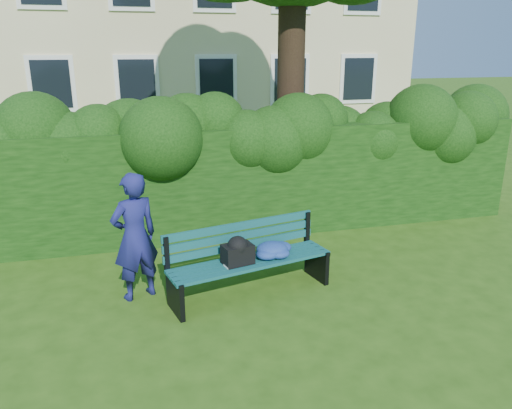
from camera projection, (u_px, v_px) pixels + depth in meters
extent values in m
plane|color=#2A4D11|center=(268.00, 286.00, 6.59)|extent=(80.00, 80.00, 0.00)
cube|color=white|center=(52.00, 84.00, 14.31)|extent=(1.30, 0.08, 1.60)
cube|color=black|center=(52.00, 84.00, 14.28)|extent=(1.05, 0.04, 1.35)
cube|color=white|center=(137.00, 83.00, 14.90)|extent=(1.30, 0.08, 1.60)
cube|color=black|center=(137.00, 83.00, 14.86)|extent=(1.05, 0.04, 1.35)
cube|color=white|center=(216.00, 81.00, 15.48)|extent=(1.30, 0.08, 1.60)
cube|color=black|center=(217.00, 81.00, 15.44)|extent=(1.05, 0.04, 1.35)
cube|color=white|center=(290.00, 80.00, 16.07)|extent=(1.30, 0.08, 1.60)
cube|color=black|center=(290.00, 80.00, 16.03)|extent=(1.05, 0.04, 1.35)
cube|color=white|center=(358.00, 79.00, 16.65)|extent=(1.30, 0.08, 1.60)
cube|color=black|center=(358.00, 79.00, 16.61)|extent=(1.05, 0.04, 1.35)
cube|color=black|center=(232.00, 179.00, 8.35)|extent=(10.00, 1.00, 1.80)
cylinder|color=black|center=(291.00, 61.00, 8.91)|extent=(0.49, 0.49, 5.55)
cube|color=#0D4245|center=(258.00, 267.00, 6.09)|extent=(2.07, 0.57, 0.04)
cube|color=#0D4245|center=(253.00, 264.00, 6.19)|extent=(2.07, 0.57, 0.04)
cube|color=#0D4245|center=(249.00, 260.00, 6.30)|extent=(2.07, 0.57, 0.04)
cube|color=#0D4245|center=(244.00, 257.00, 6.40)|extent=(2.07, 0.57, 0.04)
cube|color=#0D4245|center=(242.00, 245.00, 6.43)|extent=(2.06, 0.50, 0.10)
cube|color=#0D4245|center=(241.00, 236.00, 6.39)|extent=(2.06, 0.50, 0.10)
cube|color=#0D4245|center=(241.00, 226.00, 6.36)|extent=(2.06, 0.50, 0.10)
cube|color=black|center=(175.00, 296.00, 5.87)|extent=(0.17, 0.50, 0.44)
cube|color=black|center=(166.00, 255.00, 5.96)|extent=(0.07, 0.07, 0.45)
cube|color=black|center=(176.00, 281.00, 5.76)|extent=(0.15, 0.42, 0.05)
cube|color=black|center=(317.00, 263.00, 6.76)|extent=(0.17, 0.50, 0.44)
cube|color=black|center=(307.00, 228.00, 6.85)|extent=(0.07, 0.07, 0.45)
cube|color=black|center=(319.00, 250.00, 6.65)|extent=(0.15, 0.42, 0.05)
cube|color=white|center=(232.00, 265.00, 6.07)|extent=(0.20, 0.17, 0.02)
cube|color=black|center=(238.00, 254.00, 6.12)|extent=(0.41, 0.32, 0.24)
imported|color=navy|center=(135.00, 237.00, 6.08)|extent=(0.69, 0.59, 1.62)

